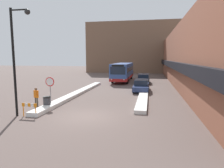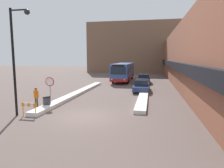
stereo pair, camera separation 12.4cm
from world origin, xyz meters
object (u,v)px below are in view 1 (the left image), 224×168
parked_car_middle (143,79)px  street_lamp (17,52)px  construction_barricade (29,107)px  stop_sign (50,85)px  trash_bin (47,102)px  city_bus (123,71)px  parked_car_front (141,85)px  pedestrian (36,95)px

parked_car_middle → street_lamp: (-7.72, -19.88, 3.67)m
construction_barricade → stop_sign: bearing=91.7°
trash_bin → city_bus: bearing=80.4°
parked_car_front → construction_barricade: size_ratio=4.42×
city_bus → parked_car_middle: size_ratio=2.42×
street_lamp → pedestrian: bearing=96.8°
pedestrian → construction_barricade: 2.76m
parked_car_front → street_lamp: (-7.72, -12.14, 3.70)m
stop_sign → construction_barricade: 3.31m
city_bus → stop_sign: city_bus is taller
parked_car_front → stop_sign: 11.53m
parked_car_middle → trash_bin: (-7.00, -17.55, -0.26)m
construction_barricade → pedestrian: bearing=112.2°
pedestrian → trash_bin: size_ratio=1.68×
city_bus → parked_car_front: 10.83m
city_bus → parked_car_middle: (3.62, -2.42, -0.95)m
parked_car_middle → stop_sign: stop_sign is taller
pedestrian → construction_barricade: bearing=-38.8°
street_lamp → stop_sign: bearing=78.4°
parked_car_front → pedestrian: 12.54m
parked_car_front → trash_bin: 12.05m
street_lamp → construction_barricade: 3.81m
stop_sign → street_lamp: (-0.64, -3.10, 2.64)m
parked_car_middle → street_lamp: street_lamp is taller
city_bus → stop_sign: (-3.47, -19.20, 0.07)m
parked_car_middle → parked_car_front: bearing=-90.0°
parked_car_front → street_lamp: street_lamp is taller
parked_car_front → pedestrian: pedestrian is taller
city_bus → pedestrian: 20.29m
stop_sign → trash_bin: 1.50m
stop_sign → trash_bin: stop_sign is taller
trash_bin → street_lamp: bearing=-107.3°
stop_sign → trash_bin: size_ratio=2.55×
city_bus → parked_car_middle: 4.46m
parked_car_middle → street_lamp: bearing=-111.2°
parked_car_middle → trash_bin: bearing=-111.7°
street_lamp → trash_bin: bearing=72.7°
city_bus → street_lamp: 22.84m
trash_bin → pedestrian: bearing=170.0°
parked_car_middle → construction_barricade: (-6.99, -19.91, -0.07)m
parked_car_front → stop_sign: bearing=-128.1°
parked_car_front → trash_bin: bearing=-125.5°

